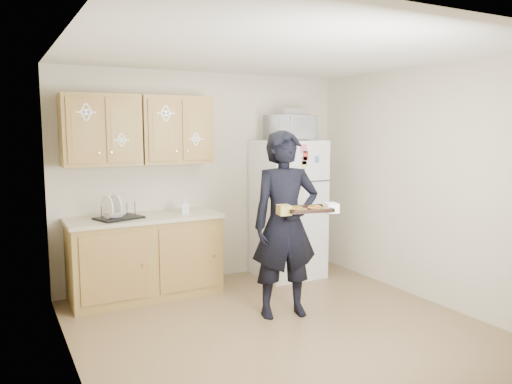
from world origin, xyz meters
TOP-DOWN VIEW (x-y plane):
  - floor at (0.00, 0.00)m, footprint 3.60×3.60m
  - ceiling at (0.00, 0.00)m, footprint 3.60×3.60m
  - wall_back at (0.00, 1.80)m, footprint 3.60×0.04m
  - wall_front at (0.00, -1.80)m, footprint 3.60×0.04m
  - wall_left at (-1.80, 0.00)m, footprint 0.04×3.60m
  - wall_right at (1.80, 0.00)m, footprint 0.04×3.60m
  - refrigerator at (0.95, 1.43)m, footprint 0.75×0.70m
  - base_cabinet at (-0.85, 1.48)m, footprint 1.60×0.60m
  - countertop at (-0.85, 1.48)m, footprint 1.64×0.64m
  - upper_cab_left at (-1.25, 1.61)m, footprint 0.80×0.33m
  - upper_cab_right at (-0.43, 1.61)m, footprint 0.80×0.33m
  - cereal_box at (1.47, 1.67)m, footprint 0.20×0.07m
  - person at (0.21, 0.29)m, footprint 0.74×0.57m
  - baking_tray at (0.28, -0.00)m, footprint 0.46×0.38m
  - pizza_front_left at (0.17, -0.05)m, footprint 0.14×0.14m
  - pizza_front_right at (0.36, -0.09)m, footprint 0.14×0.14m
  - pizza_back_left at (0.20, 0.08)m, footprint 0.14×0.14m
  - pizza_back_right at (0.38, 0.04)m, footprint 0.14×0.14m
  - microwave at (0.94, 1.38)m, footprint 0.58×0.41m
  - foil_pan at (1.01, 1.41)m, footprint 0.37×0.28m
  - dish_rack at (-1.13, 1.44)m, footprint 0.52×0.45m
  - bowl at (-1.17, 1.44)m, footprint 0.24×0.24m
  - soap_bottle at (-0.41, 1.41)m, footprint 0.10×0.10m

SIDE VIEW (x-z plane):
  - floor at x=0.00m, z-range 0.00..0.00m
  - cereal_box at x=1.47m, z-range 0.00..0.32m
  - base_cabinet at x=-0.85m, z-range 0.00..0.86m
  - refrigerator at x=0.95m, z-range 0.00..1.70m
  - countertop at x=-0.85m, z-range 0.86..0.90m
  - person at x=0.21m, z-range 0.00..1.83m
  - bowl at x=-1.17m, z-range 0.92..0.98m
  - dish_rack at x=-1.13m, z-range 0.90..1.08m
  - soap_bottle at x=-0.41m, z-range 0.90..1.08m
  - baking_tray at x=0.28m, z-range 1.08..1.11m
  - pizza_front_left at x=0.17m, z-range 1.10..1.12m
  - pizza_front_right at x=0.36m, z-range 1.10..1.12m
  - pizza_back_left at x=0.20m, z-range 1.10..1.12m
  - pizza_back_right at x=0.38m, z-range 1.10..1.12m
  - wall_back at x=0.00m, z-range 0.00..2.50m
  - wall_front at x=0.00m, z-range 0.00..2.50m
  - wall_left at x=-1.80m, z-range 0.00..2.50m
  - wall_right at x=1.80m, z-range 0.00..2.50m
  - upper_cab_left at x=-1.25m, z-range 1.45..2.20m
  - upper_cab_right at x=-0.43m, z-range 1.45..2.20m
  - microwave at x=0.94m, z-range 1.70..2.00m
  - foil_pan at x=1.01m, z-range 2.00..2.08m
  - ceiling at x=0.00m, z-range 2.50..2.50m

